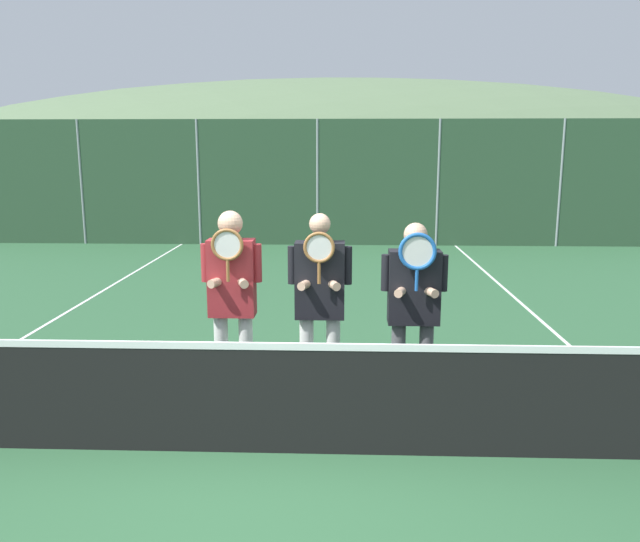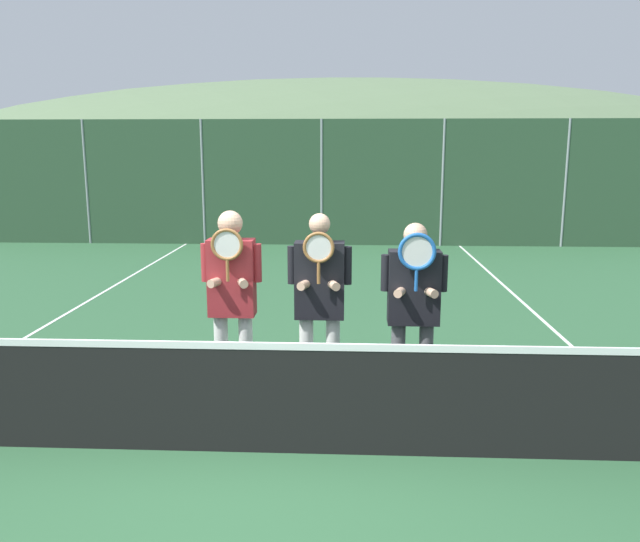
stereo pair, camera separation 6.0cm
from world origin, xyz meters
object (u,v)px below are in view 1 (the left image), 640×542
object	(u,v)px
player_center_left	(320,297)
player_leftmost	(232,293)
car_far_left	(137,199)
player_center_right	(414,301)
car_center	(482,203)
car_left_of_center	(310,202)

from	to	relation	value
player_center_left	player_leftmost	bearing A→B (deg)	179.64
player_leftmost	car_far_left	bearing A→B (deg)	111.86
player_center_right	car_center	world-z (taller)	player_center_right
player_leftmost	car_center	size ratio (longest dim) A/B	0.45
player_leftmost	car_left_of_center	world-z (taller)	player_leftmost
player_leftmost	car_left_of_center	distance (m)	12.61
car_left_of_center	player_center_left	bearing A→B (deg)	-86.47
car_far_left	car_center	distance (m)	10.02
player_leftmost	player_center_left	distance (m)	0.81
player_leftmost	player_center_right	xyz separation A→B (m)	(1.66, -0.03, -0.05)
player_leftmost	player_center_right	distance (m)	1.66
player_leftmost	player_center_right	world-z (taller)	player_leftmost
player_center_right	car_center	size ratio (longest dim) A/B	0.43
player_center_left	car_far_left	xyz separation A→B (m)	(-5.85, 12.56, -0.13)
player_center_right	car_far_left	xyz separation A→B (m)	(-6.70, 12.59, -0.10)
car_far_left	car_left_of_center	bearing A→B (deg)	0.57
player_center_left	car_far_left	bearing A→B (deg)	114.95
player_leftmost	car_far_left	distance (m)	13.53
player_center_left	car_far_left	size ratio (longest dim) A/B	0.43
player_leftmost	car_left_of_center	size ratio (longest dim) A/B	0.46
player_center_right	car_left_of_center	bearing A→B (deg)	97.35
player_center_left	car_left_of_center	size ratio (longest dim) A/B	0.46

